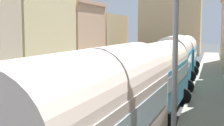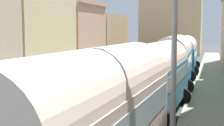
# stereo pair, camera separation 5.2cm
# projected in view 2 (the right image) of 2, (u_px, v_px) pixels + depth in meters

# --- Properties ---
(ground_plane) EXTENTS (154.00, 154.00, 0.00)m
(ground_plane) POSITION_uv_depth(u_px,v_px,m) (127.00, 79.00, 29.52)
(ground_plane) COLOR #3F4244
(sidewalk_left) EXTENTS (2.50, 70.00, 0.14)m
(sidewalk_left) POSITION_uv_depth(u_px,v_px,m) (56.00, 75.00, 31.71)
(sidewalk_left) COLOR gray
(sidewalk_left) RESTS_ON ground
(sidewalk_right) EXTENTS (2.50, 70.00, 0.14)m
(sidewalk_right) POSITION_uv_depth(u_px,v_px,m) (209.00, 82.00, 27.32)
(sidewalk_right) COLOR #989C8B
(sidewalk_right) RESTS_ON ground
(building_left_2) EXTENTS (5.38, 11.19, 9.68)m
(building_left_2) POSITION_uv_depth(u_px,v_px,m) (32.00, 27.00, 34.44)
(building_left_2) COLOR beige
(building_left_2) RESTS_ON ground
(building_left_3) EXTENTS (5.85, 10.64, 8.43)m
(building_left_3) POSITION_uv_depth(u_px,v_px,m) (76.00, 31.00, 45.36)
(building_left_3) COLOR tan
(building_left_3) RESTS_ON ground
(building_left_4) EXTENTS (4.81, 12.76, 7.10)m
(building_left_4) POSITION_uv_depth(u_px,v_px,m) (106.00, 35.00, 56.96)
(building_left_4) COLOR tan
(building_left_4) RESTS_ON ground
(distant_church) EXTENTS (10.72, 6.64, 16.95)m
(distant_church) POSITION_uv_depth(u_px,v_px,m) (171.00, 21.00, 57.75)
(distant_church) COLOR tan
(distant_church) RESTS_ON ground
(parked_bus_0) EXTENTS (3.46, 8.52, 4.12)m
(parked_bus_0) POSITION_uv_depth(u_px,v_px,m) (94.00, 117.00, 8.47)
(parked_bus_0) COLOR beige
(parked_bus_0) RESTS_ON ground
(parked_bus_1) EXTENTS (3.51, 9.64, 3.89)m
(parked_bus_1) POSITION_uv_depth(u_px,v_px,m) (154.00, 76.00, 17.01)
(parked_bus_1) COLOR teal
(parked_bus_1) RESTS_ON ground
(parked_bus_2) EXTENTS (3.47, 8.51, 4.08)m
(parked_bus_2) POSITION_uv_depth(u_px,v_px,m) (175.00, 59.00, 25.53)
(parked_bus_2) COLOR #2B84BC
(parked_bus_2) RESTS_ON ground
(parked_bus_3) EXTENTS (3.34, 9.12, 3.85)m
(parked_bus_3) POSITION_uv_depth(u_px,v_px,m) (185.00, 52.00, 34.06)
(parked_bus_3) COLOR teal
(parked_bus_3) RESTS_ON ground
(cargo_truck_0) EXTENTS (3.22, 7.71, 2.49)m
(cargo_truck_0) POSITION_uv_depth(u_px,v_px,m) (69.00, 80.00, 20.98)
(cargo_truck_0) COLOR #B11F1C
(cargo_truck_0) RESTS_ON ground
(car_0) EXTENTS (2.43, 4.09, 1.60)m
(car_0) POSITION_uv_depth(u_px,v_px,m) (124.00, 66.00, 33.27)
(car_0) COLOR white
(car_0) RESTS_ON ground
(car_1) EXTENTS (2.19, 3.86, 1.59)m
(car_1) POSITION_uv_depth(u_px,v_px,m) (137.00, 59.00, 40.28)
(car_1) COLOR #B83423
(car_1) RESTS_ON ground
(car_2) EXTENTS (2.35, 4.05, 1.54)m
(car_2) POSITION_uv_depth(u_px,v_px,m) (152.00, 54.00, 49.52)
(car_2) COLOR gray
(car_2) RESTS_ON ground
(car_4) EXTENTS (2.25, 3.88, 1.52)m
(car_4) POSITION_uv_depth(u_px,v_px,m) (122.00, 85.00, 22.15)
(car_4) COLOR black
(car_4) RESTS_ON ground
(car_5) EXTENTS (2.37, 4.04, 1.63)m
(car_5) POSITION_uv_depth(u_px,v_px,m) (150.00, 70.00, 29.68)
(car_5) COLOR #4789C8
(car_5) RESTS_ON ground
(car_6) EXTENTS (2.51, 3.88, 1.46)m
(car_6) POSITION_uv_depth(u_px,v_px,m) (165.00, 59.00, 40.97)
(car_6) COLOR #B93723
(car_6) RESTS_ON ground
(pedestrian_1) EXTENTS (0.50, 0.50, 1.85)m
(pedestrian_1) POSITION_uv_depth(u_px,v_px,m) (64.00, 62.00, 34.10)
(pedestrian_1) COLOR #49524D
(pedestrian_1) RESTS_ON ground
(streetlamp_near) EXTENTS (1.51, 0.28, 6.81)m
(streetlamp_near) POSITION_uv_depth(u_px,v_px,m) (168.00, 50.00, 9.11)
(streetlamp_near) COLOR gray
(streetlamp_near) RESTS_ON ground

